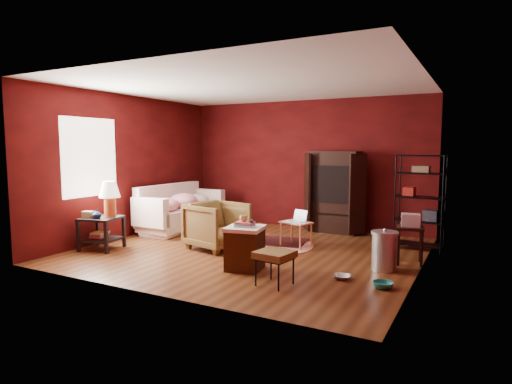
# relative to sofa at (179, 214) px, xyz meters

# --- Properties ---
(room) EXTENTS (5.54, 5.04, 2.84)m
(room) POSITION_rel_sofa_xyz_m (2.18, -0.89, 1.04)
(room) COLOR brown
(room) RESTS_ON ground
(sofa) EXTENTS (0.67, 1.88, 0.72)m
(sofa) POSITION_rel_sofa_xyz_m (0.00, 0.00, 0.00)
(sofa) COLOR white
(sofa) RESTS_ON ground
(armchair) EXTENTS (0.99, 1.04, 0.90)m
(armchair) POSITION_rel_sofa_xyz_m (1.63, -1.02, 0.09)
(armchair) COLOR black
(armchair) RESTS_ON ground
(pet_bowl_steel) EXTENTS (0.24, 0.08, 0.24)m
(pet_bowl_steel) POSITION_rel_sofa_xyz_m (4.09, -1.70, -0.24)
(pet_bowl_steel) COLOR #B3B5BA
(pet_bowl_steel) RESTS_ON ground
(pet_bowl_turquoise) EXTENTS (0.27, 0.12, 0.26)m
(pet_bowl_turquoise) POSITION_rel_sofa_xyz_m (4.66, -1.82, -0.23)
(pet_bowl_turquoise) COLOR teal
(pet_bowl_turquoise) RESTS_ON ground
(vase) EXTENTS (0.17, 0.17, 0.15)m
(vase) POSITION_rel_sofa_xyz_m (-0.04, -2.17, 0.29)
(vase) COLOR #0E1D46
(vase) RESTS_ON side_table
(mug) EXTENTS (0.12, 0.09, 0.11)m
(mug) POSITION_rel_sofa_xyz_m (2.67, -1.90, 0.40)
(mug) COLOR #EFCB75
(mug) RESTS_ON hamper
(side_table) EXTENTS (0.72, 0.72, 1.19)m
(side_table) POSITION_rel_sofa_xyz_m (-0.07, -1.96, 0.35)
(side_table) COLOR black
(side_table) RESTS_ON ground
(sofa_cushions) EXTENTS (0.89, 2.16, 0.90)m
(sofa_cushions) POSITION_rel_sofa_xyz_m (-0.03, 0.02, 0.08)
(sofa_cushions) COLOR white
(sofa_cushions) RESTS_ON sofa
(hamper) EXTENTS (0.61, 0.61, 0.73)m
(hamper) POSITION_rel_sofa_xyz_m (2.70, -1.91, -0.03)
(hamper) COLOR #472210
(hamper) RESTS_ON ground
(footstool) EXTENTS (0.50, 0.50, 0.45)m
(footstool) POSITION_rel_sofa_xyz_m (3.40, -2.36, 0.03)
(footstool) COLOR black
(footstool) RESTS_ON ground
(rug_round) EXTENTS (1.83, 1.83, 0.01)m
(rug_round) POSITION_rel_sofa_xyz_m (2.39, -0.37, -0.36)
(rug_round) COLOR #F7E6CE
(rug_round) RESTS_ON ground
(rug_oriental) EXTENTS (1.35, 1.00, 0.01)m
(rug_oriental) POSITION_rel_sofa_xyz_m (2.26, -0.07, -0.35)
(rug_oriental) COLOR #4F1517
(rug_oriental) RESTS_ON ground
(laptop_desk) EXTENTS (0.62, 0.53, 0.66)m
(laptop_desk) POSITION_rel_sofa_xyz_m (2.81, -0.24, 0.04)
(laptop_desk) COLOR #FFA574
(laptop_desk) RESTS_ON ground
(tv_armoire) EXTENTS (1.34, 0.71, 1.70)m
(tv_armoire) POSITION_rel_sofa_xyz_m (3.00, 1.39, 0.52)
(tv_armoire) COLOR black
(tv_armoire) RESTS_ON ground
(wire_shelving) EXTENTS (0.83, 0.41, 1.65)m
(wire_shelving) POSITION_rel_sofa_xyz_m (4.78, 0.59, 0.55)
(wire_shelving) COLOR black
(wire_shelving) RESTS_ON ground
(small_stand) EXTENTS (0.45, 0.45, 0.77)m
(small_stand) POSITION_rel_sofa_xyz_m (4.77, -0.46, 0.21)
(small_stand) COLOR black
(small_stand) RESTS_ON ground
(trash_can) EXTENTS (0.46, 0.46, 0.61)m
(trash_can) POSITION_rel_sofa_xyz_m (4.50, -0.99, -0.07)
(trash_can) COLOR silver
(trash_can) RESTS_ON ground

